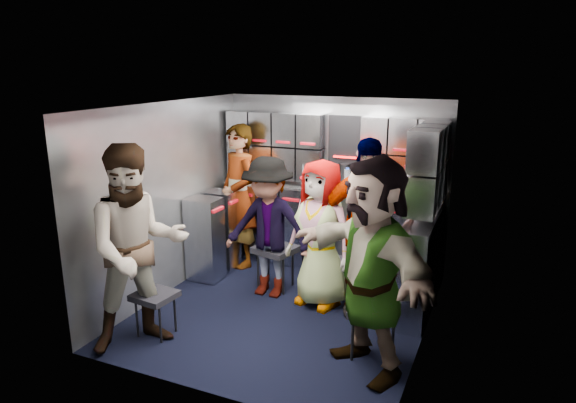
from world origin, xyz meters
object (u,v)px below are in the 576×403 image
at_px(jump_seat_mid_left, 275,251).
at_px(attendant_arc_b, 268,228).
at_px(jump_seat_mid_right, 367,266).
at_px(jump_seat_near_right, 374,313).
at_px(attendant_standing, 239,196).
at_px(jump_seat_near_left, 155,298).
at_px(attendant_arc_d, 364,227).
at_px(jump_seat_center, 326,263).
at_px(attendant_arc_e, 371,267).
at_px(attendant_arc_c, 321,234).
at_px(attendant_arc_a, 138,249).

height_order(jump_seat_mid_left, attendant_arc_b, attendant_arc_b).
bearing_deg(attendant_arc_b, jump_seat_mid_right, 11.39).
xyz_separation_m(jump_seat_near_right, attendant_standing, (-2.10, 1.44, 0.47)).
height_order(jump_seat_near_left, jump_seat_mid_left, jump_seat_mid_left).
bearing_deg(attendant_arc_d, jump_seat_center, 144.13).
bearing_deg(jump_seat_near_left, attendant_arc_b, 64.14).
bearing_deg(jump_seat_mid_right, attendant_arc_e, -74.37).
xyz_separation_m(jump_seat_mid_left, attendant_arc_d, (1.05, -0.15, 0.47)).
bearing_deg(jump_seat_mid_left, jump_seat_mid_right, 1.49).
height_order(attendant_arc_b, attendant_arc_c, attendant_arc_c).
bearing_deg(jump_seat_center, attendant_arc_d, -20.27).
bearing_deg(jump_seat_near_left, jump_seat_near_right, 12.51).
distance_m(attendant_arc_b, attendant_arc_c, 0.59).
bearing_deg(jump_seat_center, jump_seat_near_left, -129.88).
height_order(jump_seat_mid_right, attendant_arc_b, attendant_arc_b).
distance_m(attendant_arc_a, attendant_arc_d, 2.18).
xyz_separation_m(jump_seat_center, attendant_standing, (-1.31, 0.46, 0.50)).
height_order(jump_seat_near_right, attendant_arc_a, attendant_arc_a).
bearing_deg(jump_seat_near_right, attendant_arc_e, -90.00).
xyz_separation_m(jump_seat_mid_right, attendant_arc_d, (0.00, -0.18, 0.48)).
bearing_deg(attendant_standing, jump_seat_mid_left, -1.19).
relative_size(jump_seat_near_right, attendant_arc_a, 0.26).
distance_m(jump_seat_mid_left, attendant_arc_b, 0.38).
height_order(attendant_arc_c, attendant_arc_d, attendant_arc_d).
bearing_deg(attendant_arc_e, attendant_arc_c, 167.18).
height_order(jump_seat_mid_left, jump_seat_near_right, jump_seat_mid_left).
relative_size(jump_seat_near_right, attendant_arc_b, 0.31).
bearing_deg(jump_seat_mid_right, attendant_standing, 165.87).
xyz_separation_m(attendant_arc_a, attendant_arc_d, (1.64, 1.43, -0.02)).
height_order(attendant_arc_d, attendant_arc_e, attendant_arc_e).
bearing_deg(attendant_arc_a, attendant_arc_e, -36.98).
distance_m(jump_seat_mid_left, attendant_standing, 0.97).
distance_m(jump_seat_center, attendant_arc_c, 0.43).
relative_size(attendant_standing, attendant_arc_b, 1.15).
bearing_deg(attendant_arc_c, jump_seat_center, 104.16).
height_order(jump_seat_near_right, attendant_standing, attendant_standing).
distance_m(jump_seat_near_left, jump_seat_near_right, 2.02).
xyz_separation_m(attendant_standing, attendant_arc_d, (1.77, -0.63, 0.01)).
distance_m(jump_seat_near_left, attendant_arc_a, 0.58).
distance_m(attendant_arc_c, attendant_arc_e, 1.26).
relative_size(jump_seat_near_left, jump_seat_mid_right, 0.83).
relative_size(jump_seat_center, attendant_arc_e, 0.24).
distance_m(jump_seat_near_left, jump_seat_mid_left, 1.52).
xyz_separation_m(jump_seat_mid_left, attendant_arc_e, (1.38, -1.14, 0.47)).
bearing_deg(jump_seat_mid_right, attendant_arc_b, -168.86).
height_order(attendant_arc_c, attendant_arc_e, attendant_arc_e).
bearing_deg(jump_seat_near_right, attendant_arc_c, 134.56).
height_order(jump_seat_near_left, attendant_arc_d, attendant_arc_d).
distance_m(jump_seat_center, attendant_standing, 1.48).
bearing_deg(attendant_arc_d, attendant_arc_a, -154.63).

